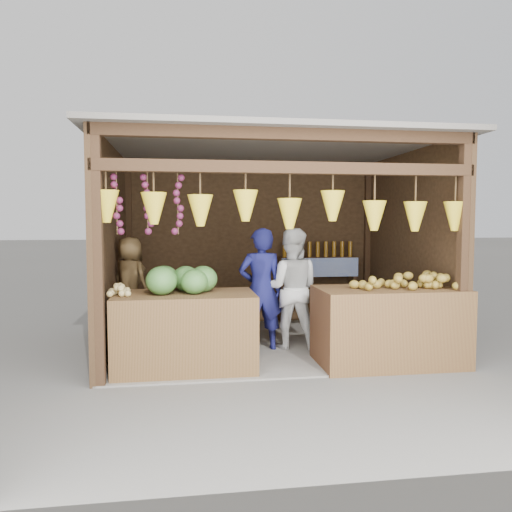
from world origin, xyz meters
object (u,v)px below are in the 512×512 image
Objects in this scene: counter_left at (185,332)px; counter_right at (389,326)px; man_standing at (261,290)px; woman_standing at (291,289)px; vendor_seated at (130,281)px.

counter_right reaches higher than counter_left.
counter_right is at bearing 148.75° from man_standing.
woman_standing is at bearing 29.48° from counter_left.
vendor_seated is at bearing -11.30° from man_standing.
counter_right is at bearing -160.94° from vendor_seated.
vendor_seated is at bearing 123.38° from counter_left.
man_standing is (0.96, 0.72, 0.35)m from counter_left.
man_standing is 1.00× the size of woman_standing.
vendor_seated is (-0.69, 1.05, 0.46)m from counter_left.
man_standing reaches higher than woman_standing.
counter_left is at bearing 177.32° from counter_right.
man_standing is at bearing 148.78° from counter_right.
counter_left is 0.93× the size of counter_right.
counter_left is 1.36× the size of vendor_seated.
counter_right is 1.46× the size of vendor_seated.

